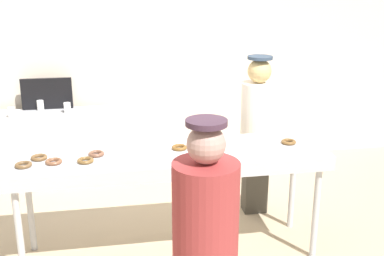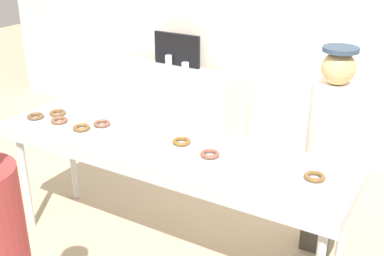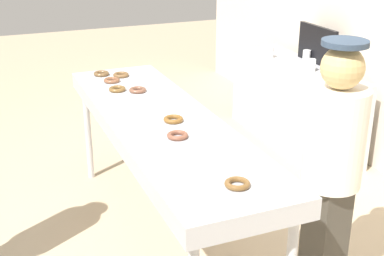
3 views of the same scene
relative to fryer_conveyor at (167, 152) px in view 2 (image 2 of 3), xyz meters
name	(u,v)px [view 2 (image 2 of 3)]	position (x,y,z in m)	size (l,w,h in m)	color
ground_plane	(170,254)	(0.00, 0.00, -0.90)	(16.00, 16.00, 0.00)	tan
fryer_conveyor	(167,152)	(0.00, 0.00, 0.00)	(2.66, 0.71, 0.97)	#B7BABF
chocolate_donut_0	(181,141)	(0.09, 0.05, 0.09)	(0.13, 0.13, 0.03)	brown
chocolate_donut_1	(81,128)	(-0.69, -0.12, 0.09)	(0.13, 0.13, 0.03)	brown
chocolate_donut_2	(102,124)	(-0.61, 0.02, 0.09)	(0.13, 0.13, 0.03)	brown
chocolate_donut_3	(315,177)	(1.06, 0.03, 0.09)	(0.13, 0.13, 0.03)	brown
chocolate_donut_4	(59,120)	(-0.94, -0.10, 0.09)	(0.13, 0.13, 0.03)	brown
chocolate_donut_5	(58,113)	(-1.07, 0.01, 0.09)	(0.13, 0.13, 0.03)	brown
chocolate_donut_6	(210,154)	(0.36, -0.02, 0.09)	(0.13, 0.13, 0.03)	brown
chocolate_donut_7	(35,116)	(-1.17, -0.14, 0.09)	(0.13, 0.13, 0.03)	brown
worker_baker	(329,142)	(0.98, 0.68, 0.04)	(0.34, 0.34, 1.65)	#3D3931
prep_counter	(168,104)	(-1.22, 1.87, -0.48)	(1.76, 0.53, 0.84)	#B7BABF
paper_cup_0	(169,60)	(-1.30, 2.03, 0.00)	(0.08, 0.08, 0.12)	white
paper_cup_1	(135,62)	(-1.59, 1.77, 0.00)	(0.08, 0.08, 0.12)	white
paper_cup_2	(185,68)	(-0.98, 1.87, 0.00)	(0.08, 0.08, 0.12)	white
menu_display	(177,50)	(-1.22, 2.09, 0.13)	(0.60, 0.04, 0.38)	black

